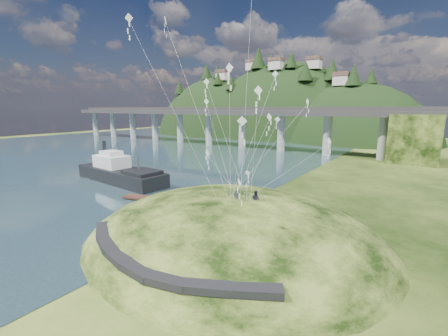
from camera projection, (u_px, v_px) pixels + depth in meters
The scene contains 10 objects.
ground at pixel (170, 227), 37.24m from camera, with size 320.00×320.00×0.00m, color black.
water at pixel (80, 152), 101.56m from camera, with size 240.00×240.00×0.00m, color #2E4A55.
grass_hill at pixel (233, 249), 34.69m from camera, with size 36.00×32.00×13.00m.
footpath at pixel (151, 261), 24.81m from camera, with size 22.29×5.84×0.83m.
bridge at pixel (256, 122), 106.63m from camera, with size 160.00×11.00×15.00m.
far_ridge at pixel (274, 150), 161.58m from camera, with size 153.00×70.00×94.50m.
work_barge at pixel (120, 172), 60.12m from camera, with size 22.92×7.86×7.88m.
wooden_dock at pixel (158, 199), 47.40m from camera, with size 12.26×5.13×0.87m.
kite_flyers at pixel (250, 190), 32.12m from camera, with size 2.72×1.79×1.95m.
kite_swarm at pixel (233, 95), 32.09m from camera, with size 18.76×17.80×21.49m.
Camera 1 is at (25.44, -25.06, 14.53)m, focal length 24.00 mm.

